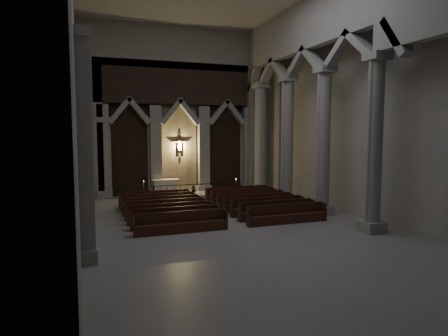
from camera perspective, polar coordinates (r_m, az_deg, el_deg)
name	(u,v)px	position (r m, az deg, el deg)	size (l,w,h in m)	color
room	(240,64)	(18.60, 2.29, 14.62)	(24.00, 24.10, 12.00)	gray
sanctuary_wall	(180,103)	(29.43, -6.35, 9.23)	(14.00, 0.77, 12.00)	#99978F
right_arcade	(327,70)	(22.38, 14.46, 13.47)	(1.00, 24.00, 12.00)	#99978F
left_pilasters	(83,145)	(20.51, -19.45, 3.11)	(0.60, 13.00, 8.03)	#99978F
sanctuary_step	(184,194)	(28.81, -5.78, -3.73)	(8.50, 2.60, 0.15)	#99978F
altar	(166,186)	(28.93, -8.33, -2.57)	(1.94, 0.78, 0.99)	beige
altar_rail	(187,188)	(27.79, -5.29, -2.93)	(4.73, 0.09, 0.93)	black
candle_stand_left	(144,196)	(26.65, -11.39, -3.91)	(0.23, 0.23, 1.35)	olive
candle_stand_right	(236,191)	(28.26, 1.70, -3.34)	(0.21, 0.21, 1.24)	olive
pews	(214,208)	(22.23, -1.39, -5.78)	(9.70, 7.18, 0.96)	black
worshipper	(194,194)	(25.93, -4.34, -3.71)	(0.39, 0.25, 1.06)	black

